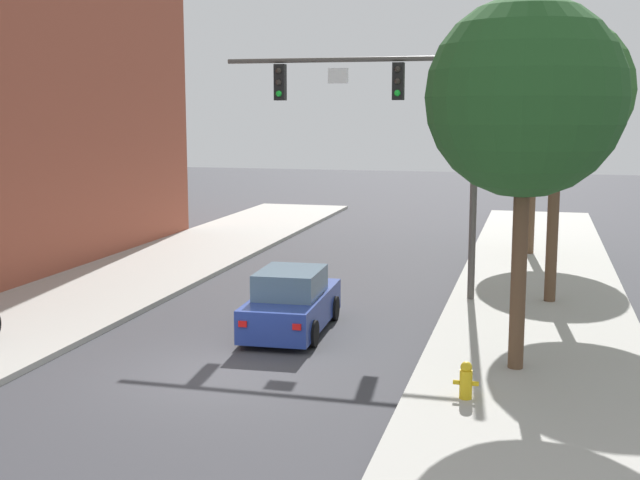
{
  "coord_description": "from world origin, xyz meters",
  "views": [
    {
      "loc": [
        6.33,
        -15.91,
        5.52
      ],
      "look_at": [
        0.63,
        5.98,
        2.0
      ],
      "focal_mm": 46.97,
      "sensor_mm": 36.0,
      "label": 1
    }
  ],
  "objects": [
    {
      "name": "ground_plane",
      "position": [
        0.0,
        0.0,
        0.0
      ],
      "size": [
        120.0,
        120.0,
        0.0
      ],
      "primitive_type": "plane",
      "color": "#38383D"
    },
    {
      "name": "sidewalk_right",
      "position": [
        6.5,
        0.0,
        0.07
      ],
      "size": [
        5.0,
        60.0,
        0.15
      ],
      "primitive_type": "cube",
      "color": "#A8A59E",
      "rests_on": "ground"
    },
    {
      "name": "traffic_signal_mast",
      "position": [
        2.47,
        7.97,
        5.38
      ],
      "size": [
        7.41,
        0.38,
        7.5
      ],
      "color": "#514C47",
      "rests_on": "sidewalk_right"
    },
    {
      "name": "car_lead_blue",
      "position": [
        0.48,
        3.74,
        0.72
      ],
      "size": [
        1.98,
        4.31,
        1.6
      ],
      "color": "navy",
      "rests_on": "ground"
    },
    {
      "name": "fire_hydrant",
      "position": [
        5.18,
        -0.61,
        0.51
      ],
      "size": [
        0.48,
        0.24,
        0.72
      ],
      "color": "gold",
      "rests_on": "sidewalk_right"
    },
    {
      "name": "street_tree_nearest",
      "position": [
        6.04,
        1.58,
        5.75
      ],
      "size": [
        4.05,
        4.05,
        7.65
      ],
      "color": "brown",
      "rests_on": "sidewalk_right"
    },
    {
      "name": "street_tree_second",
      "position": [
        6.8,
        8.22,
        6.04
      ],
      "size": [
        4.08,
        4.08,
        7.96
      ],
      "color": "brown",
      "rests_on": "sidewalk_right"
    },
    {
      "name": "street_tree_third",
      "position": [
        6.14,
        16.3,
        5.69
      ],
      "size": [
        4.35,
        4.35,
        7.73
      ],
      "color": "brown",
      "rests_on": "sidewalk_right"
    }
  ]
}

